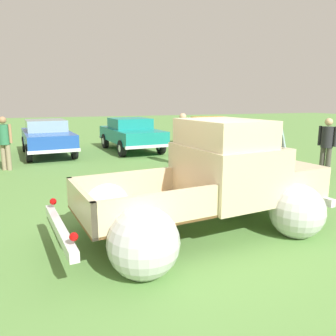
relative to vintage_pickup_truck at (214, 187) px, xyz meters
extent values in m
plane|color=#609347|center=(-0.38, -0.05, -0.76)|extent=(80.00, 80.00, 0.00)
cylinder|color=black|center=(0.94, 1.00, -0.38)|extent=(0.78, 0.32, 0.76)
cylinder|color=silver|center=(0.94, 1.00, -0.38)|extent=(0.37, 0.28, 0.34)
cylinder|color=black|center=(1.16, -0.73, -0.38)|extent=(0.78, 0.32, 0.76)
cylinder|color=silver|center=(1.16, -0.73, -0.38)|extent=(0.37, 0.28, 0.34)
cylinder|color=black|center=(-1.84, 0.64, -0.38)|extent=(0.78, 0.32, 0.76)
cylinder|color=silver|center=(-1.84, 0.64, -0.38)|extent=(0.37, 0.28, 0.34)
cylinder|color=black|center=(-1.61, -1.09, -0.38)|extent=(0.78, 0.32, 0.76)
cylinder|color=silver|center=(-1.61, -1.09, -0.38)|extent=(0.37, 0.28, 0.34)
sphere|color=silver|center=(-1.84, 0.69, -0.32)|extent=(1.08, 1.08, 0.96)
sphere|color=silver|center=(-1.61, -1.14, -0.32)|extent=(1.08, 1.08, 0.96)
cube|color=olive|center=(-1.33, -0.17, -0.22)|extent=(2.23, 1.79, 0.04)
cube|color=beige|center=(-1.42, 0.55, 0.01)|extent=(2.04, 0.34, 0.50)
cube|color=beige|center=(-1.23, -0.90, 0.01)|extent=(2.04, 0.34, 0.50)
cube|color=beige|center=(-0.35, -0.05, 0.01)|extent=(0.28, 1.54, 0.50)
cube|color=beige|center=(-2.30, -0.30, 0.01)|extent=(0.28, 1.54, 0.50)
cube|color=beige|center=(0.26, 0.03, 0.24)|extent=(1.66, 1.87, 0.95)
cube|color=beige|center=(0.16, 0.02, 0.94)|extent=(1.34, 1.67, 0.45)
cube|color=#8CADB7|center=(0.80, 0.10, 0.92)|extent=(0.34, 1.47, 0.38)
cube|color=beige|center=(1.30, 0.17, 0.04)|extent=(1.45, 1.77, 0.55)
sphere|color=silver|center=(0.94, 1.03, -0.34)|extent=(1.03, 1.03, 0.92)
sphere|color=silver|center=(1.17, -0.76, -0.34)|extent=(1.03, 1.03, 0.92)
cube|color=silver|center=(-2.61, -0.34, -0.30)|extent=(0.37, 1.98, 0.14)
cube|color=silver|center=(1.84, 0.24, -0.30)|extent=(0.37, 1.98, 0.14)
sphere|color=red|center=(-2.67, 0.45, -0.12)|extent=(0.12, 0.12, 0.11)
sphere|color=red|center=(-2.47, -1.12, -0.12)|extent=(0.12, 0.12, 0.11)
cylinder|color=black|center=(-1.76, 8.13, -0.43)|extent=(0.27, 0.68, 0.66)
cylinder|color=silver|center=(-1.76, 8.13, -0.43)|extent=(0.24, 0.32, 0.30)
cylinder|color=black|center=(-3.37, 7.96, -0.43)|extent=(0.27, 0.68, 0.66)
cylinder|color=silver|center=(-3.37, 7.96, -0.43)|extent=(0.24, 0.32, 0.30)
cylinder|color=black|center=(-2.04, 10.89, -0.43)|extent=(0.27, 0.68, 0.66)
cylinder|color=silver|center=(-2.04, 10.89, -0.43)|extent=(0.24, 0.32, 0.30)
cylinder|color=black|center=(-3.65, 10.73, -0.43)|extent=(0.27, 0.68, 0.66)
cylinder|color=silver|center=(-3.65, 10.73, -0.43)|extent=(0.24, 0.32, 0.30)
cube|color=blue|center=(-2.71, 9.43, -0.05)|extent=(2.17, 4.50, 0.55)
cube|color=#8CADB7|center=(-2.73, 9.60, 0.45)|extent=(1.68, 1.97, 0.45)
cube|color=silver|center=(-2.92, 11.55, -0.31)|extent=(1.80, 0.28, 0.12)
cube|color=silver|center=(-2.49, 7.31, -0.31)|extent=(1.80, 0.28, 0.12)
cylinder|color=black|center=(1.76, 8.13, -0.43)|extent=(0.25, 0.67, 0.66)
cylinder|color=silver|center=(1.76, 8.13, -0.43)|extent=(0.24, 0.31, 0.30)
cylinder|color=black|center=(0.07, 7.99, -0.43)|extent=(0.25, 0.67, 0.66)
cylinder|color=silver|center=(0.07, 7.99, -0.43)|extent=(0.24, 0.31, 0.30)
cylinder|color=black|center=(1.53, 10.82, -0.43)|extent=(0.25, 0.67, 0.66)
cylinder|color=silver|center=(1.53, 10.82, -0.43)|extent=(0.24, 0.31, 0.30)
cylinder|color=black|center=(-0.16, 10.67, -0.43)|extent=(0.25, 0.67, 0.66)
cylinder|color=silver|center=(-0.16, 10.67, -0.43)|extent=(0.24, 0.31, 0.30)
cube|color=teal|center=(0.80, 9.40, -0.05)|extent=(2.17, 4.35, 0.55)
cube|color=teal|center=(0.78, 9.57, 0.45)|extent=(1.72, 1.89, 0.45)
cube|color=silver|center=(0.63, 11.46, -0.31)|extent=(1.88, 0.26, 0.12)
cube|color=silver|center=(0.97, 7.35, -0.31)|extent=(1.88, 0.26, 0.12)
cylinder|color=black|center=(5.43, 7.29, -0.43)|extent=(0.23, 0.67, 0.66)
cylinder|color=silver|center=(5.43, 7.29, -0.43)|extent=(0.23, 0.31, 0.30)
cylinder|color=black|center=(3.72, 7.38, -0.43)|extent=(0.23, 0.67, 0.66)
cylinder|color=silver|center=(3.72, 7.38, -0.43)|extent=(0.23, 0.31, 0.30)
cylinder|color=black|center=(5.58, 10.21, -0.43)|extent=(0.23, 0.67, 0.66)
cylinder|color=silver|center=(5.58, 10.21, -0.43)|extent=(0.23, 0.31, 0.30)
cylinder|color=black|center=(3.87, 10.29, -0.43)|extent=(0.23, 0.67, 0.66)
cylinder|color=silver|center=(3.87, 10.29, -0.43)|extent=(0.23, 0.31, 0.30)
cube|color=#F2A819|center=(4.65, 8.79, -0.05)|extent=(2.06, 4.64, 0.55)
cube|color=#F2A819|center=(4.66, 8.98, 0.45)|extent=(1.69, 1.99, 0.45)
cube|color=silver|center=(4.76, 11.03, -0.31)|extent=(1.90, 0.20, 0.12)
cube|color=silver|center=(4.53, 6.56, -0.31)|extent=(1.90, 0.20, 0.12)
cylinder|color=gray|center=(-3.91, 6.67, -0.34)|extent=(0.20, 0.20, 0.84)
cylinder|color=gray|center=(-4.07, 6.75, -0.34)|extent=(0.20, 0.20, 0.84)
cylinder|color=#2D724C|center=(-3.99, 6.71, 0.40)|extent=(0.46, 0.46, 0.63)
cylinder|color=#A87A56|center=(-3.79, 6.61, 0.43)|extent=(0.12, 0.12, 0.60)
sphere|color=#A87A56|center=(-3.99, 6.71, 0.85)|extent=(0.31, 0.31, 0.23)
cylinder|color=#4C4742|center=(5.23, 2.64, -0.34)|extent=(0.20, 0.20, 0.83)
cylinder|color=#4C4742|center=(5.15, 2.79, -0.34)|extent=(0.20, 0.20, 0.83)
cylinder|color=#26262B|center=(5.19, 2.72, 0.39)|extent=(0.46, 0.46, 0.62)
cylinder|color=#26262B|center=(5.29, 2.52, 0.42)|extent=(0.12, 0.12, 0.59)
cylinder|color=#26262B|center=(5.08, 2.91, 0.42)|extent=(0.12, 0.12, 0.59)
sphere|color=#DBAD84|center=(5.19, 2.72, 0.84)|extent=(0.31, 0.31, 0.23)
cylinder|color=navy|center=(1.71, 5.62, -0.32)|extent=(0.20, 0.20, 0.87)
cylinder|color=navy|center=(1.63, 5.47, -0.32)|extent=(0.20, 0.20, 0.87)
cylinder|color=#26262B|center=(1.67, 5.55, 0.44)|extent=(0.46, 0.46, 0.65)
cylinder|color=#26262B|center=(1.78, 5.74, 0.48)|extent=(0.12, 0.12, 0.62)
cylinder|color=#26262B|center=(1.57, 5.36, 0.48)|extent=(0.12, 0.12, 0.62)
sphere|color=#DBAD84|center=(1.67, 5.55, 0.92)|extent=(0.32, 0.32, 0.24)
cube|color=black|center=(0.57, 2.21, -0.74)|extent=(0.36, 0.36, 0.03)
cone|color=orange|center=(0.57, 2.21, -0.43)|extent=(0.28, 0.28, 0.60)
cylinder|color=white|center=(0.57, 2.21, -0.34)|extent=(0.17, 0.17, 0.08)
camera|label=1|loc=(-2.67, -5.03, 1.50)|focal=35.73mm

